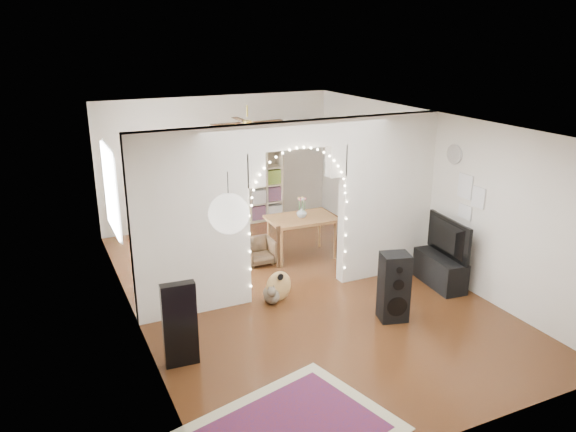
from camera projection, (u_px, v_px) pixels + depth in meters
name	position (u px, v px, depth m)	size (l,w,h in m)	color
floor	(296.00, 290.00, 8.99)	(7.50, 7.50, 0.00)	black
ceiling	(297.00, 121.00, 8.14)	(5.00, 7.50, 0.02)	white
wall_back	(218.00, 161.00, 11.79)	(5.00, 0.02, 2.70)	silver
wall_front	(468.00, 317.00, 5.34)	(5.00, 0.02, 2.70)	silver
wall_left	(130.00, 233.00, 7.56)	(0.02, 7.50, 2.70)	silver
wall_right	(428.00, 191.00, 9.57)	(0.02, 7.50, 2.70)	silver
divider_wall	(296.00, 205.00, 8.54)	(5.00, 0.20, 2.70)	silver
fairy_lights	(300.00, 199.00, 8.39)	(1.64, 0.04, 1.60)	#FFEABF
window	(111.00, 190.00, 9.07)	(0.04, 1.20, 1.40)	white
wall_clock	(455.00, 154.00, 8.82)	(0.31, 0.31, 0.03)	white
picture_frames	(469.00, 197.00, 8.66)	(0.02, 0.50, 0.70)	white
paper_lantern	(229.00, 214.00, 5.46)	(0.40, 0.40, 0.40)	white
ceiling_fan	(247.00, 122.00, 9.96)	(1.10, 1.10, 0.30)	gold
guitar_case	(180.00, 325.00, 6.82)	(0.42, 0.14, 1.09)	black
acoustic_guitar	(279.00, 274.00, 8.47)	(0.44, 0.25, 1.03)	#B9804A
tabby_cat	(271.00, 294.00, 8.49)	(0.35, 0.54, 0.36)	brown
floor_speaker	(394.00, 287.00, 7.92)	(0.47, 0.43, 1.00)	black
media_console	(440.00, 270.00, 9.09)	(0.40, 1.00, 0.50)	black
tv	(443.00, 238.00, 8.92)	(1.07, 0.14, 0.62)	black
bookcase	(248.00, 187.00, 11.98)	(1.53, 0.39, 1.57)	#C4B08E
dining_table	(302.00, 221.00, 10.11)	(1.23, 0.85, 0.76)	brown
flower_vase	(302.00, 212.00, 10.05)	(0.18, 0.18, 0.19)	silver
dining_chair_left	(226.00, 240.00, 10.41)	(0.54, 0.56, 0.51)	brown
dining_chair_right	(259.00, 251.00, 9.95)	(0.49, 0.50, 0.46)	brown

